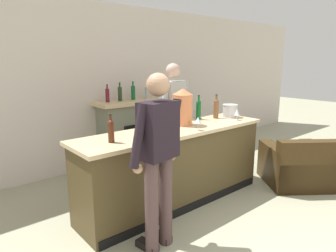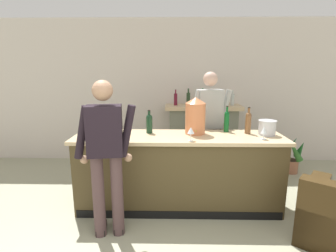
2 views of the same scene
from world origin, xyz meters
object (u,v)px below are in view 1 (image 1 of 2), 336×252
at_px(ice_bucket_steel, 230,111).
at_px(wine_bottle_burgundy_dark, 144,120).
at_px(person_bartender, 173,117).
at_px(person_customer, 158,156).
at_px(potted_plant_corner, 210,136).
at_px(armchair_black, 297,168).
at_px(fireplace_stone, 134,131).
at_px(wine_bottle_rose_blush, 111,130).
at_px(wine_bottle_riesling_slim, 199,109).
at_px(wine_glass_near_bucket, 198,121).
at_px(wine_bottle_chardonnay_pale, 216,108).
at_px(wine_glass_front_left, 237,113).
at_px(copper_dispenser, 183,107).

xyz_separation_m(ice_bucket_steel, wine_bottle_burgundy_dark, (-1.52, 0.08, 0.04)).
bearing_deg(ice_bucket_steel, wine_bottle_burgundy_dark, 177.00).
distance_m(person_bartender, wine_bottle_burgundy_dark, 0.97).
bearing_deg(person_customer, potted_plant_corner, 33.29).
xyz_separation_m(armchair_black, potted_plant_corner, (0.30, 1.99, 0.04)).
distance_m(fireplace_stone, wine_bottle_rose_blush, 2.29).
relative_size(wine_bottle_rose_blush, wine_bottle_riesling_slim, 0.85).
height_order(fireplace_stone, wine_glass_near_bucket, fireplace_stone).
bearing_deg(potted_plant_corner, wine_bottle_rose_blush, -156.85).
height_order(ice_bucket_steel, wine_bottle_burgundy_dark, wine_bottle_burgundy_dark).
xyz_separation_m(armchair_black, wine_bottle_riesling_slim, (-1.10, 1.00, 0.87)).
xyz_separation_m(fireplace_stone, wine_bottle_rose_blush, (-1.43, -1.70, 0.53)).
height_order(potted_plant_corner, wine_glass_near_bucket, wine_glass_near_bucket).
distance_m(potted_plant_corner, wine_bottle_rose_blush, 3.34).
relative_size(potted_plant_corner, wine_bottle_burgundy_dark, 2.20).
distance_m(potted_plant_corner, wine_bottle_chardonnay_pale, 1.78).
xyz_separation_m(potted_plant_corner, person_customer, (-2.82, -1.85, 0.64)).
xyz_separation_m(ice_bucket_steel, wine_bottle_riesling_slim, (-0.48, 0.18, 0.06)).
bearing_deg(wine_glass_near_bucket, wine_bottle_rose_blush, 169.26).
height_order(person_customer, wine_glass_front_left, person_customer).
relative_size(wine_bottle_burgundy_dark, wine_bottle_rose_blush, 1.03).
distance_m(wine_bottle_rose_blush, wine_glass_front_left, 1.96).
bearing_deg(ice_bucket_steel, potted_plant_corner, 52.19).
relative_size(potted_plant_corner, copper_dispenser, 1.41).
distance_m(person_bartender, ice_bucket_steel, 0.86).
bearing_deg(copper_dispenser, fireplace_stone, 79.99).
bearing_deg(person_bartender, ice_bucket_steel, -37.90).
bearing_deg(person_bartender, wine_bottle_burgundy_dark, -152.37).
bearing_deg(person_customer, wine_glass_front_left, 14.45).
height_order(armchair_black, person_bartender, person_bartender).
height_order(armchair_black, potted_plant_corner, armchair_black).
height_order(copper_dispenser, wine_glass_near_bucket, copper_dispenser).
distance_m(ice_bucket_steel, wine_glass_near_bucket, 1.04).
relative_size(copper_dispenser, wine_glass_near_bucket, 2.88).
height_order(fireplace_stone, copper_dispenser, same).
bearing_deg(wine_bottle_rose_blush, wine_bottle_riesling_slim, 10.11).
height_order(armchair_black, copper_dispenser, copper_dispenser).
xyz_separation_m(copper_dispenser, wine_glass_front_left, (0.80, -0.27, -0.13)).
distance_m(person_customer, copper_dispenser, 1.27).
height_order(fireplace_stone, wine_bottle_rose_blush, fireplace_stone).
height_order(person_customer, person_bartender, person_bartender).
bearing_deg(copper_dispenser, wine_bottle_chardonnay_pale, 1.91).
relative_size(ice_bucket_steel, wine_bottle_rose_blush, 0.76).
height_order(wine_bottle_chardonnay_pale, wine_glass_front_left, wine_bottle_chardonnay_pale).
relative_size(wine_bottle_rose_blush, wine_bottle_chardonnay_pale, 0.85).
distance_m(copper_dispenser, ice_bucket_steel, 0.93).
distance_m(armchair_black, person_customer, 2.62).
xyz_separation_m(fireplace_stone, wine_glass_front_left, (0.53, -1.82, 0.51)).
distance_m(fireplace_stone, wine_glass_near_bucket, 2.01).
bearing_deg(wine_glass_near_bucket, copper_dispenser, 77.52).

